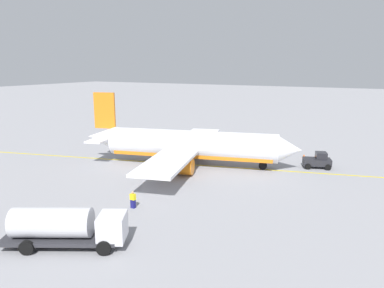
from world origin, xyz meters
name	(u,v)px	position (x,y,z in m)	size (l,w,h in m)	color
ground_plane	(192,165)	(0.00, 0.00, 0.00)	(400.00, 400.00, 0.00)	#939399
airplane	(189,145)	(-0.45, -0.11, 2.76)	(30.66, 29.42, 9.89)	white
fuel_tanker	(66,226)	(2.53, -25.42, 1.71)	(9.48, 6.47, 3.15)	#2D2D33
pushback_tug	(318,161)	(15.85, 6.66, 1.01)	(4.05, 3.26, 2.20)	#232328
refueling_worker	(133,200)	(2.29, -16.70, 0.82)	(0.55, 0.40, 1.71)	navy
safety_cone_nose	(304,156)	(13.18, 11.16, 0.31)	(0.55, 0.55, 0.61)	#F2590F
taxi_line_marking	(192,165)	(0.00, 0.00, 0.01)	(67.22, 0.30, 0.01)	yellow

